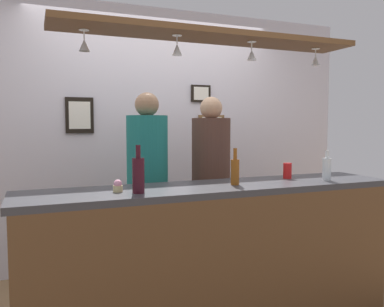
% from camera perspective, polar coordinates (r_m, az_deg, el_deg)
% --- Properties ---
extents(ground_plane, '(8.00, 8.00, 0.00)m').
position_cam_1_polar(ground_plane, '(3.39, 0.67, -20.61)').
color(ground_plane, olive).
extents(back_wall, '(4.40, 0.06, 2.60)m').
position_cam_1_polar(back_wall, '(4.12, -5.22, 2.50)').
color(back_wall, silver).
rests_on(back_wall, ground_plane).
extents(bar_counter, '(2.70, 0.55, 1.00)m').
position_cam_1_polar(bar_counter, '(2.73, 4.85, -11.76)').
color(bar_counter, '#38383D').
rests_on(bar_counter, ground_plane).
extents(overhead_glass_rack, '(2.20, 0.36, 0.04)m').
position_cam_1_polar(overhead_glass_rack, '(2.87, 3.12, 16.57)').
color(overhead_glass_rack, brown).
extents(hanging_wineglass_far_left, '(0.07, 0.07, 0.13)m').
position_cam_1_polar(hanging_wineglass_far_left, '(2.66, -15.27, 14.93)').
color(hanging_wineglass_far_left, silver).
rests_on(hanging_wineglass_far_left, overhead_glass_rack).
extents(hanging_wineglass_left, '(0.07, 0.07, 0.13)m').
position_cam_1_polar(hanging_wineglass_left, '(2.72, -2.18, 14.83)').
color(hanging_wineglass_left, silver).
rests_on(hanging_wineglass_left, overhead_glass_rack).
extents(hanging_wineglass_center_left, '(0.07, 0.07, 0.13)m').
position_cam_1_polar(hanging_wineglass_center_left, '(2.96, 8.59, 13.95)').
color(hanging_wineglass_center_left, silver).
rests_on(hanging_wineglass_center_left, overhead_glass_rack).
extents(hanging_wineglass_center, '(0.07, 0.07, 0.13)m').
position_cam_1_polar(hanging_wineglass_center, '(3.33, 17.37, 12.71)').
color(hanging_wineglass_center, silver).
rests_on(hanging_wineglass_center, overhead_glass_rack).
extents(person_left_teal_shirt, '(0.34, 0.34, 1.69)m').
position_cam_1_polar(person_left_teal_shirt, '(3.31, -6.44, -2.89)').
color(person_left_teal_shirt, '#2D334C').
rests_on(person_left_teal_shirt, ground_plane).
extents(person_middle_brown_shirt, '(0.34, 0.34, 1.66)m').
position_cam_1_polar(person_middle_brown_shirt, '(3.51, 2.75, -2.68)').
color(person_middle_brown_shirt, '#2D334C').
rests_on(person_middle_brown_shirt, ground_plane).
extents(bottle_soda_clear, '(0.06, 0.06, 0.23)m').
position_cam_1_polar(bottle_soda_clear, '(3.17, 18.84, -2.05)').
color(bottle_soda_clear, silver).
rests_on(bottle_soda_clear, bar_counter).
extents(bottle_wine_dark_red, '(0.08, 0.08, 0.30)m').
position_cam_1_polar(bottle_wine_dark_red, '(2.47, -7.74, -2.99)').
color(bottle_wine_dark_red, '#380F19').
rests_on(bottle_wine_dark_red, bar_counter).
extents(bottle_beer_amber_tall, '(0.06, 0.06, 0.26)m').
position_cam_1_polar(bottle_beer_amber_tall, '(2.80, 6.22, -2.49)').
color(bottle_beer_amber_tall, brown).
rests_on(bottle_beer_amber_tall, bar_counter).
extents(drink_can, '(0.07, 0.07, 0.12)m').
position_cam_1_polar(drink_can, '(3.20, 13.59, -2.43)').
color(drink_can, red).
rests_on(drink_can, bar_counter).
extents(cupcake, '(0.06, 0.06, 0.08)m').
position_cam_1_polar(cupcake, '(2.55, -10.64, -4.65)').
color(cupcake, beige).
rests_on(cupcake, bar_counter).
extents(picture_frame_upper_small, '(0.22, 0.02, 0.18)m').
position_cam_1_polar(picture_frame_upper_small, '(4.25, 1.28, 8.63)').
color(picture_frame_upper_small, black).
rests_on(picture_frame_upper_small, back_wall).
extents(picture_frame_lower_pair, '(0.30, 0.02, 0.18)m').
position_cam_1_polar(picture_frame_lower_pair, '(4.29, 2.82, 4.37)').
color(picture_frame_lower_pair, brown).
rests_on(picture_frame_lower_pair, back_wall).
extents(picture_frame_caricature, '(0.26, 0.02, 0.34)m').
position_cam_1_polar(picture_frame_caricature, '(3.92, -15.90, 5.32)').
color(picture_frame_caricature, black).
rests_on(picture_frame_caricature, back_wall).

